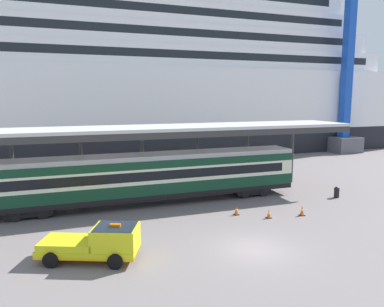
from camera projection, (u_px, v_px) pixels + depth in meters
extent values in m
plane|color=slate|center=(255.00, 250.00, 21.02)|extent=(400.00, 400.00, 0.00)
cube|color=silver|center=(148.00, 128.00, 29.61)|extent=(35.95, 5.33, 0.25)
cube|color=#333333|center=(156.00, 136.00, 27.28)|extent=(35.95, 0.20, 0.50)
cylinder|color=#333333|center=(13.00, 170.00, 28.75)|extent=(0.28, 0.28, 6.01)
cylinder|color=#333333|center=(81.00, 166.00, 30.47)|extent=(0.28, 0.28, 6.01)
cylinder|color=#333333|center=(142.00, 162.00, 32.18)|extent=(0.28, 0.28, 6.01)
cylinder|color=#333333|center=(197.00, 159.00, 33.90)|extent=(0.28, 0.28, 6.01)
cylinder|color=#333333|center=(247.00, 156.00, 35.62)|extent=(0.28, 0.28, 6.01)
cylinder|color=#333333|center=(292.00, 153.00, 37.34)|extent=(0.28, 0.28, 6.01)
cube|color=black|center=(150.00, 194.00, 29.94)|extent=(24.98, 2.80, 0.40)
cube|color=#0F3823|center=(150.00, 186.00, 29.84)|extent=(24.98, 2.80, 0.90)
cube|color=beige|center=(150.00, 173.00, 29.68)|extent=(24.98, 2.80, 1.20)
cube|color=black|center=(154.00, 176.00, 28.40)|extent=(22.99, 0.08, 0.72)
cube|color=#0F3823|center=(150.00, 162.00, 29.55)|extent=(24.98, 2.80, 0.60)
cube|color=#A7A7A7|center=(150.00, 156.00, 29.47)|extent=(24.98, 2.69, 0.36)
cube|color=black|center=(30.00, 210.00, 26.99)|extent=(3.20, 2.35, 0.50)
cylinder|color=black|center=(15.00, 216.00, 25.60)|extent=(0.84, 0.12, 0.84)
cylinder|color=black|center=(43.00, 213.00, 26.20)|extent=(0.84, 0.12, 0.84)
cube|color=black|center=(248.00, 189.00, 33.01)|extent=(3.20, 2.35, 0.50)
cylinder|color=black|center=(246.00, 194.00, 31.62)|extent=(0.84, 0.12, 0.84)
cylinder|color=black|center=(264.00, 192.00, 32.22)|extent=(0.84, 0.12, 0.84)
cube|color=yellow|center=(89.00, 249.00, 19.63)|extent=(5.57, 3.85, 0.36)
cube|color=#F2B20C|center=(89.00, 252.00, 19.65)|extent=(5.58, 3.87, 0.12)
cube|color=yellow|center=(116.00, 237.00, 19.45)|extent=(2.85, 2.65, 1.10)
cube|color=#19232D|center=(115.00, 230.00, 19.39)|extent=(2.63, 2.50, 0.44)
cube|color=orange|center=(115.00, 225.00, 19.35)|extent=(0.59, 0.40, 0.16)
cube|color=yellow|center=(70.00, 243.00, 19.63)|extent=(3.43, 2.90, 0.36)
cylinder|color=black|center=(124.00, 246.00, 20.56)|extent=(0.83, 0.54, 0.80)
cylinder|color=black|center=(115.00, 261.00, 18.59)|extent=(0.83, 0.54, 0.80)
cylinder|color=black|center=(66.00, 244.00, 20.73)|extent=(0.83, 0.54, 0.80)
cylinder|color=black|center=(51.00, 260.00, 18.76)|extent=(0.83, 0.54, 0.80)
cube|color=black|center=(269.00, 218.00, 26.52)|extent=(0.36, 0.36, 0.04)
cone|color=#EA590F|center=(269.00, 214.00, 26.47)|extent=(0.30, 0.30, 0.59)
cylinder|color=white|center=(269.00, 213.00, 26.46)|extent=(0.17, 0.17, 0.08)
cube|color=black|center=(302.00, 215.00, 27.09)|extent=(0.36, 0.36, 0.04)
cone|color=#EA590F|center=(302.00, 210.00, 27.03)|extent=(0.30, 0.30, 0.70)
cylinder|color=white|center=(302.00, 210.00, 27.03)|extent=(0.17, 0.17, 0.10)
cube|color=black|center=(236.00, 214.00, 27.25)|extent=(0.36, 0.36, 0.04)
cone|color=#EA590F|center=(236.00, 210.00, 27.20)|extent=(0.30, 0.30, 0.64)
cylinder|color=white|center=(236.00, 210.00, 27.19)|extent=(0.17, 0.17, 0.09)
cube|color=#595960|center=(343.00, 144.00, 58.60)|extent=(4.40, 4.40, 2.40)
cube|color=blue|center=(351.00, 14.00, 55.60)|extent=(1.30, 1.30, 37.35)
cylinder|color=black|center=(337.00, 194.00, 31.91)|extent=(0.44, 0.44, 0.70)
sphere|color=black|center=(337.00, 189.00, 31.86)|extent=(0.48, 0.48, 0.48)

